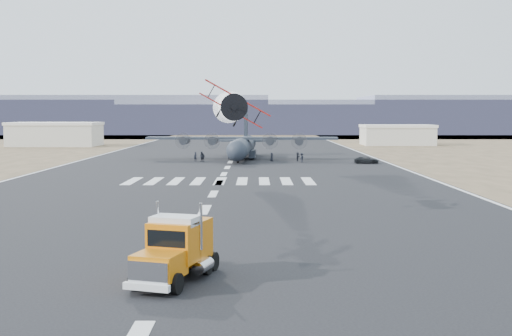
{
  "coord_description": "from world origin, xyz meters",
  "views": [
    {
      "loc": [
        4.9,
        -36.67,
        9.17
      ],
      "look_at": [
        4.89,
        24.02,
        4.0
      ],
      "focal_mm": 45.0,
      "sensor_mm": 36.0,
      "label": 1
    }
  ],
  "objects_px": {
    "crew_a": "(229,156)",
    "crew_d": "(203,157)",
    "support_vehicle": "(366,160)",
    "crew_f": "(298,157)",
    "hangar_right": "(397,135)",
    "crew_e": "(272,157)",
    "crew_g": "(195,157)",
    "transport_aircraft": "(242,145)",
    "semi_truck": "(176,249)",
    "crew_c": "(302,158)",
    "hangar_left": "(56,134)",
    "aerobatic_biplane": "(233,106)",
    "crew_b": "(243,157)",
    "crew_h": "(202,157)"
  },
  "relations": [
    {
      "from": "crew_c",
      "to": "crew_h",
      "type": "xyz_separation_m",
      "value": [
        -18.96,
        2.14,
        0.05
      ]
    },
    {
      "from": "hangar_left",
      "to": "crew_a",
      "type": "relative_size",
      "value": 13.15
    },
    {
      "from": "support_vehicle",
      "to": "crew_a",
      "type": "relative_size",
      "value": 2.46
    },
    {
      "from": "hangar_left",
      "to": "crew_d",
      "type": "relative_size",
      "value": 15.53
    },
    {
      "from": "crew_f",
      "to": "transport_aircraft",
      "type": "bearing_deg",
      "value": 48.33
    },
    {
      "from": "aerobatic_biplane",
      "to": "crew_d",
      "type": "bearing_deg",
      "value": 94.57
    },
    {
      "from": "crew_f",
      "to": "crew_h",
      "type": "bearing_deg",
      "value": 80.68
    },
    {
      "from": "crew_e",
      "to": "crew_d",
      "type": "bearing_deg",
      "value": 75.75
    },
    {
      "from": "transport_aircraft",
      "to": "crew_b",
      "type": "bearing_deg",
      "value": -85.55
    },
    {
      "from": "hangar_right",
      "to": "support_vehicle",
      "type": "relative_size",
      "value": 4.48
    },
    {
      "from": "hangar_left",
      "to": "semi_truck",
      "type": "bearing_deg",
      "value": -70.34
    },
    {
      "from": "crew_f",
      "to": "hangar_right",
      "type": "bearing_deg",
      "value": -40.93
    },
    {
      "from": "semi_truck",
      "to": "crew_d",
      "type": "xyz_separation_m",
      "value": [
        -5.75,
        87.3,
        -0.98
      ]
    },
    {
      "from": "crew_f",
      "to": "crew_h",
      "type": "relative_size",
      "value": 0.91
    },
    {
      "from": "transport_aircraft",
      "to": "crew_a",
      "type": "relative_size",
      "value": 20.45
    },
    {
      "from": "hangar_left",
      "to": "support_vehicle",
      "type": "relative_size",
      "value": 5.35
    },
    {
      "from": "crew_b",
      "to": "crew_e",
      "type": "height_order",
      "value": "crew_b"
    },
    {
      "from": "transport_aircraft",
      "to": "crew_d",
      "type": "xyz_separation_m",
      "value": [
        -7.37,
        -7.38,
        -2.05
      ]
    },
    {
      "from": "hangar_right",
      "to": "crew_f",
      "type": "bearing_deg",
      "value": -117.64
    },
    {
      "from": "hangar_right",
      "to": "transport_aircraft",
      "type": "xyz_separation_m",
      "value": [
        -43.87,
        -57.29,
        -0.17
      ]
    },
    {
      "from": "transport_aircraft",
      "to": "support_vehicle",
      "type": "height_order",
      "value": "transport_aircraft"
    },
    {
      "from": "hangar_right",
      "to": "crew_a",
      "type": "bearing_deg",
      "value": -127.1
    },
    {
      "from": "crew_g",
      "to": "crew_f",
      "type": "bearing_deg",
      "value": 37.54
    },
    {
      "from": "semi_truck",
      "to": "support_vehicle",
      "type": "distance_m",
      "value": 86.32
    },
    {
      "from": "aerobatic_biplane",
      "to": "crew_f",
      "type": "bearing_deg",
      "value": 78.5
    },
    {
      "from": "aerobatic_biplane",
      "to": "crew_b",
      "type": "distance_m",
      "value": 66.54
    },
    {
      "from": "aerobatic_biplane",
      "to": "crew_g",
      "type": "bearing_deg",
      "value": 95.83
    },
    {
      "from": "hangar_left",
      "to": "transport_aircraft",
      "type": "height_order",
      "value": "transport_aircraft"
    },
    {
      "from": "crew_a",
      "to": "crew_d",
      "type": "bearing_deg",
      "value": -163.52
    },
    {
      "from": "crew_e",
      "to": "crew_f",
      "type": "distance_m",
      "value": 5.05
    },
    {
      "from": "aerobatic_biplane",
      "to": "crew_c",
      "type": "distance_m",
      "value": 63.23
    },
    {
      "from": "semi_truck",
      "to": "crew_c",
      "type": "xyz_separation_m",
      "value": [
        12.96,
        85.41,
        -0.88
      ]
    },
    {
      "from": "transport_aircraft",
      "to": "crew_g",
      "type": "xyz_separation_m",
      "value": [
        -8.89,
        -6.74,
        -1.93
      ]
    },
    {
      "from": "crew_c",
      "to": "crew_f",
      "type": "height_order",
      "value": "crew_c"
    },
    {
      "from": "hangar_left",
      "to": "aerobatic_biplane",
      "type": "bearing_deg",
      "value": -66.04
    },
    {
      "from": "hangar_right",
      "to": "crew_g",
      "type": "xyz_separation_m",
      "value": [
        -52.76,
        -64.03,
        -2.1
      ]
    },
    {
      "from": "crew_c",
      "to": "crew_g",
      "type": "xyz_separation_m",
      "value": [
        -20.22,
        2.53,
        0.03
      ]
    },
    {
      "from": "crew_e",
      "to": "crew_g",
      "type": "distance_m",
      "value": 14.68
    },
    {
      "from": "support_vehicle",
      "to": "crew_f",
      "type": "xyz_separation_m",
      "value": [
        -12.25,
        6.12,
        0.21
      ]
    },
    {
      "from": "crew_c",
      "to": "crew_h",
      "type": "relative_size",
      "value": 0.95
    },
    {
      "from": "crew_e",
      "to": "crew_g",
      "type": "bearing_deg",
      "value": 72.67
    },
    {
      "from": "transport_aircraft",
      "to": "crew_e",
      "type": "relative_size",
      "value": 23.53
    },
    {
      "from": "crew_b",
      "to": "crew_d",
      "type": "distance_m",
      "value": 7.87
    },
    {
      "from": "hangar_right",
      "to": "crew_f",
      "type": "distance_m",
      "value": 71.29
    },
    {
      "from": "semi_truck",
      "to": "crew_e",
      "type": "relative_size",
      "value": 5.04
    },
    {
      "from": "crew_e",
      "to": "crew_a",
      "type": "bearing_deg",
      "value": 55.95
    },
    {
      "from": "crew_g",
      "to": "transport_aircraft",
      "type": "bearing_deg",
      "value": 72.1
    },
    {
      "from": "hangar_right",
      "to": "transport_aircraft",
      "type": "bearing_deg",
      "value": -127.44
    },
    {
      "from": "hangar_left",
      "to": "crew_b",
      "type": "relative_size",
      "value": 15.04
    },
    {
      "from": "crew_g",
      "to": "crew_e",
      "type": "bearing_deg",
      "value": 37.77
    }
  ]
}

